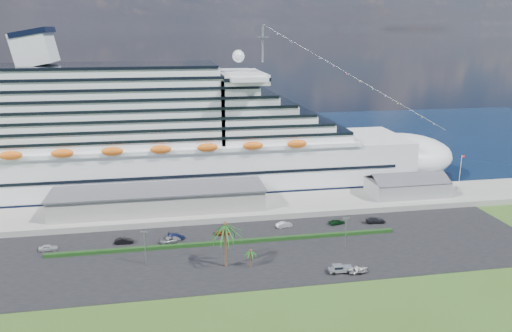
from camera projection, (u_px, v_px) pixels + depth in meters
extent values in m
plane|color=#39541C|center=(272.00, 271.00, 111.96)|extent=(420.00, 420.00, 0.00)
cube|color=black|center=(263.00, 250.00, 122.38)|extent=(140.00, 38.00, 0.12)
cube|color=gray|center=(245.00, 207.00, 149.68)|extent=(240.00, 20.00, 1.80)
cube|color=black|center=(215.00, 144.00, 235.31)|extent=(420.00, 160.00, 0.02)
cube|color=silver|center=(175.00, 166.00, 167.14)|extent=(160.00, 30.00, 16.00)
ellipsoid|color=silver|center=(397.00, 156.00, 180.83)|extent=(40.00, 30.00, 16.00)
cube|color=black|center=(175.00, 186.00, 168.95)|extent=(164.00, 30.60, 2.40)
cube|color=silver|center=(134.00, 103.00, 159.36)|extent=(128.00, 26.00, 24.80)
cube|color=silver|center=(241.00, 77.00, 163.25)|extent=(14.00, 38.00, 3.20)
cube|color=silver|center=(35.00, 48.00, 149.96)|extent=(11.58, 14.00, 11.58)
cylinder|color=gray|center=(263.00, 43.00, 161.67)|extent=(0.70, 0.70, 12.00)
ellipsoid|color=orange|center=(161.00, 149.00, 148.87)|extent=(90.00, 2.40, 2.60)
ellipsoid|color=orange|center=(161.00, 129.00, 178.85)|extent=(90.00, 2.40, 2.60)
cube|color=black|center=(174.00, 164.00, 166.93)|extent=(144.00, 30.40, 0.90)
cube|color=gray|center=(159.00, 200.00, 144.36)|extent=(60.00, 14.00, 6.00)
cube|color=#4C4C54|center=(159.00, 189.00, 143.54)|extent=(61.00, 15.00, 0.40)
cube|color=gray|center=(407.00, 187.00, 157.70)|extent=(24.00, 12.00, 4.80)
cube|color=#4C4C54|center=(412.00, 179.00, 153.89)|extent=(24.00, 6.31, 2.74)
cube|color=#4C4C54|center=(403.00, 174.00, 159.59)|extent=(24.00, 6.31, 2.74)
cylinder|color=silver|center=(460.00, 173.00, 159.82)|extent=(0.16, 0.16, 12.00)
cube|color=red|center=(463.00, 156.00, 158.42)|extent=(1.00, 0.04, 0.70)
cube|color=black|center=(228.00, 242.00, 125.62)|extent=(88.00, 1.10, 0.90)
cylinder|color=gray|center=(145.00, 249.00, 113.67)|extent=(0.24, 0.24, 8.00)
cube|color=gray|center=(144.00, 232.00, 112.58)|extent=(1.60, 0.35, 0.35)
cylinder|color=gray|center=(346.00, 234.00, 121.88)|extent=(0.24, 0.24, 8.00)
cube|color=gray|center=(346.00, 218.00, 120.79)|extent=(1.60, 0.35, 0.35)
cylinder|color=#47301E|center=(226.00, 245.00, 112.65)|extent=(0.54, 0.54, 10.50)
sphere|color=#47301E|center=(225.00, 224.00, 111.26)|extent=(0.98, 0.98, 0.98)
cylinder|color=#47301E|center=(251.00, 259.00, 113.00)|extent=(0.35, 0.35, 4.20)
sphere|color=#47301E|center=(251.00, 251.00, 112.45)|extent=(0.73, 0.73, 0.73)
imported|color=silver|center=(48.00, 248.00, 121.83)|extent=(4.51, 2.07, 1.50)
imported|color=black|center=(124.00, 241.00, 125.78)|extent=(4.63, 1.69, 1.52)
imported|color=gray|center=(170.00, 240.00, 126.35)|extent=(5.90, 4.25, 1.49)
imported|color=#121B42|center=(176.00, 236.00, 129.00)|extent=(4.80, 3.36, 1.29)
imported|color=maroon|center=(223.00, 232.00, 131.20)|extent=(3.88, 1.59, 1.32)
imported|color=#B0B1B8|center=(284.00, 225.00, 136.16)|extent=(4.84, 2.62, 1.52)
imported|color=black|center=(337.00, 222.00, 138.48)|extent=(4.95, 3.17, 1.27)
imported|color=black|center=(375.00, 220.00, 139.19)|extent=(5.58, 2.61, 1.58)
cylinder|color=black|center=(334.00, 274.00, 109.69)|extent=(0.78, 0.29, 0.78)
cylinder|color=black|center=(331.00, 270.00, 111.44)|extent=(0.78, 0.29, 0.78)
cylinder|color=black|center=(349.00, 272.00, 110.27)|extent=(0.78, 0.29, 0.78)
cylinder|color=black|center=(346.00, 269.00, 112.02)|extent=(0.78, 0.29, 0.78)
cube|color=#A8ABAF|center=(340.00, 270.00, 110.79)|extent=(5.29, 2.08, 0.68)
cube|color=#A8ABAF|center=(347.00, 268.00, 110.93)|extent=(2.38, 1.96, 0.53)
cube|color=#A8ABAF|center=(338.00, 267.00, 110.49)|extent=(2.18, 1.90, 0.92)
cube|color=black|center=(338.00, 267.00, 110.47)|extent=(1.99, 1.94, 0.53)
cube|color=#A8ABAF|center=(331.00, 270.00, 110.36)|extent=(0.92, 1.87, 0.34)
cube|color=gray|center=(358.00, 271.00, 110.51)|extent=(4.28, 1.73, 0.11)
cylinder|color=gray|center=(349.00, 272.00, 110.18)|extent=(2.02, 0.16, 0.07)
cylinder|color=black|center=(360.00, 274.00, 109.84)|extent=(0.59, 0.23, 0.59)
cylinder|color=black|center=(358.00, 270.00, 111.41)|extent=(0.59, 0.23, 0.59)
imported|color=silver|center=(358.00, 269.00, 110.37)|extent=(4.78, 3.51, 0.96)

